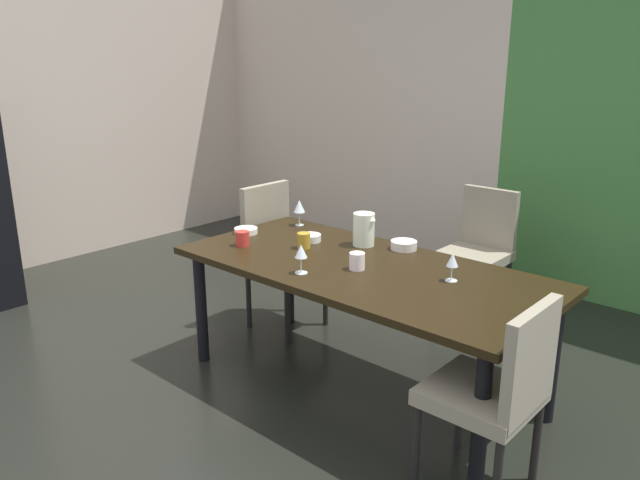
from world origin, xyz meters
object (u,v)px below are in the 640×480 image
Objects in this scene: chair_right_near at (498,387)px; serving_bowl_right at (246,231)px; chair_head_far at (480,245)px; pitcher_south at (364,229)px; wine_glass_front at (299,207)px; wine_glass_east at (301,252)px; cup_center at (304,241)px; cup_corner at (357,261)px; serving_bowl_near_window at (404,245)px; dining_table at (362,278)px; chair_left_far at (278,250)px; serving_bowl_near_shelf at (310,238)px; cup_west at (242,238)px; wine_glass_left at (452,261)px.

chair_right_near is 6.09× the size of serving_bowl_right.
chair_head_far is 1.20m from pitcher_south.
wine_glass_east is (0.66, -0.68, -0.01)m from wine_glass_front.
serving_bowl_right is at bearing -177.99° from cup_center.
pitcher_south reaches higher than cup_corner.
chair_head_far is at bearing 53.90° from wine_glass_front.
chair_right_near reaches higher than wine_glass_east.
wine_glass_east is at bearing -103.09° from serving_bowl_near_window.
cup_center is at bearing -129.44° from pitcher_south.
chair_right_near reaches higher than cup_corner.
dining_table is at bearing 106.40° from cup_corner.
chair_left_far is 0.55m from serving_bowl_near_shelf.
serving_bowl_right is at bearing -157.58° from pitcher_south.
dining_table is at bearing 0.08° from serving_bowl_right.
wine_glass_front reaches higher than serving_bowl_right.
chair_head_far is 2.04m from chair_right_near.
cup_west is (0.23, -0.52, 0.25)m from chair_left_far.
wine_glass_left is at bearing 4.35° from serving_bowl_right.
serving_bowl_near_shelf reaches higher than dining_table.
chair_right_near is 9.79× the size of cup_center.
wine_glass_left is 0.57m from serving_bowl_near_window.
chair_head_far is 5.95× the size of serving_bowl_near_window.
wine_glass_left is at bearing -30.48° from serving_bowl_near_window.
chair_head_far reaches higher than cup_west.
chair_left_far reaches higher than chair_right_near.
chair_right_near is 5.75× the size of wine_glass_east.
dining_table is 0.40m from wine_glass_east.
wine_glass_east is 1.18× the size of serving_bowl_near_shelf.
chair_head_far is 9.94× the size of cup_corner.
pitcher_south reaches higher than wine_glass_left.
cup_center is 0.37m from cup_west.
pitcher_south is at bearing 81.06° from chair_head_far.
dining_table is 0.54m from serving_bowl_near_shelf.
cup_center is (-1.43, 0.34, 0.28)m from chair_right_near.
chair_right_near is 0.74m from wine_glass_left.
cup_center is (-0.94, -0.09, -0.06)m from wine_glass_left.
serving_bowl_near_shelf is (-1.50, 0.47, 0.25)m from chair_right_near.
chair_left_far is 6.66× the size of serving_bowl_right.
wine_glass_east is (-1.14, 0.01, 0.34)m from chair_right_near.
serving_bowl_near_window is 0.96m from cup_west.
chair_left_far is at bearing 98.55° from serving_bowl_right.
cup_corner is at bearing 8.81° from cup_west.
wine_glass_front is at bearing 134.02° from wine_glass_east.
serving_bowl_right is 1.61× the size of cup_corner.
cup_west is (-0.60, 0.12, -0.07)m from wine_glass_east.
wine_glass_front is at bearing 168.67° from wine_glass_left.
serving_bowl_near_shelf is 0.15m from cup_center.
chair_left_far is at bearing 158.42° from cup_corner.
wine_glass_east is (-0.12, -1.75, 0.34)m from chair_head_far.
serving_bowl_right is at bearing -175.65° from wine_glass_left.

